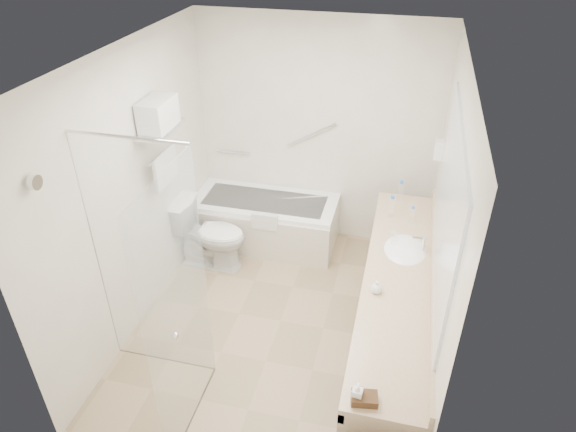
% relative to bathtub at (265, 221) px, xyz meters
% --- Properties ---
extents(floor, '(3.20, 3.20, 0.00)m').
position_rel_bathtub_xyz_m(floor, '(0.50, -1.24, -0.28)').
color(floor, tan).
rests_on(floor, ground).
extents(ceiling, '(2.60, 3.20, 0.10)m').
position_rel_bathtub_xyz_m(ceiling, '(0.50, -1.24, 2.22)').
color(ceiling, silver).
rests_on(ceiling, wall_back).
extents(wall_back, '(2.60, 0.10, 2.50)m').
position_rel_bathtub_xyz_m(wall_back, '(0.50, 0.36, 0.97)').
color(wall_back, silver).
rests_on(wall_back, ground).
extents(wall_front, '(2.60, 0.10, 2.50)m').
position_rel_bathtub_xyz_m(wall_front, '(0.50, -2.84, 0.97)').
color(wall_front, silver).
rests_on(wall_front, ground).
extents(wall_left, '(0.10, 3.20, 2.50)m').
position_rel_bathtub_xyz_m(wall_left, '(-0.80, -1.24, 0.97)').
color(wall_left, silver).
rests_on(wall_left, ground).
extents(wall_right, '(0.10, 3.20, 2.50)m').
position_rel_bathtub_xyz_m(wall_right, '(1.80, -1.24, 0.97)').
color(wall_right, silver).
rests_on(wall_right, ground).
extents(bathtub, '(1.60, 0.73, 0.59)m').
position_rel_bathtub_xyz_m(bathtub, '(0.00, 0.00, 0.00)').
color(bathtub, white).
rests_on(bathtub, floor).
extents(grab_bar_short, '(0.40, 0.03, 0.03)m').
position_rel_bathtub_xyz_m(grab_bar_short, '(-0.45, 0.32, 0.67)').
color(grab_bar_short, silver).
rests_on(grab_bar_short, wall_back).
extents(grab_bar_long, '(0.53, 0.03, 0.33)m').
position_rel_bathtub_xyz_m(grab_bar_long, '(0.45, 0.32, 0.97)').
color(grab_bar_long, silver).
rests_on(grab_bar_long, wall_back).
extents(shower_enclosure, '(0.96, 0.91, 2.11)m').
position_rel_bathtub_xyz_m(shower_enclosure, '(-0.13, -2.16, 0.79)').
color(shower_enclosure, silver).
rests_on(shower_enclosure, floor).
extents(towel_shelf, '(0.24, 0.55, 0.81)m').
position_rel_bathtub_xyz_m(towel_shelf, '(-0.67, -0.89, 1.48)').
color(towel_shelf, silver).
rests_on(towel_shelf, wall_left).
extents(vanity_counter, '(0.55, 2.70, 0.95)m').
position_rel_bathtub_xyz_m(vanity_counter, '(1.52, -1.39, 0.36)').
color(vanity_counter, tan).
rests_on(vanity_counter, floor).
extents(sink, '(0.40, 0.52, 0.14)m').
position_rel_bathtub_xyz_m(sink, '(1.55, -0.99, 0.54)').
color(sink, white).
rests_on(sink, vanity_counter).
extents(faucet, '(0.03, 0.03, 0.14)m').
position_rel_bathtub_xyz_m(faucet, '(1.70, -0.99, 0.65)').
color(faucet, silver).
rests_on(faucet, vanity_counter).
extents(mirror, '(0.02, 2.00, 1.20)m').
position_rel_bathtub_xyz_m(mirror, '(1.79, -1.39, 1.27)').
color(mirror, silver).
rests_on(mirror, wall_right).
extents(hairdryer_unit, '(0.08, 0.10, 0.18)m').
position_rel_bathtub_xyz_m(hairdryer_unit, '(1.75, -0.19, 1.17)').
color(hairdryer_unit, silver).
rests_on(hairdryer_unit, wall_right).
extents(toilet, '(0.79, 0.46, 0.76)m').
position_rel_bathtub_xyz_m(toilet, '(-0.45, -0.54, 0.10)').
color(toilet, white).
rests_on(toilet, floor).
extents(amenity_basket, '(0.17, 0.13, 0.05)m').
position_rel_bathtub_xyz_m(amenity_basket, '(1.39, -2.64, 0.60)').
color(amenity_basket, '#472D19').
rests_on(amenity_basket, vanity_counter).
extents(soap_bottle_a, '(0.08, 0.15, 0.07)m').
position_rel_bathtub_xyz_m(soap_bottle_a, '(1.35, -2.64, 0.61)').
color(soap_bottle_a, silver).
rests_on(soap_bottle_a, vanity_counter).
extents(soap_bottle_b, '(0.10, 0.12, 0.08)m').
position_rel_bathtub_xyz_m(soap_bottle_b, '(1.36, -1.61, 0.62)').
color(soap_bottle_b, silver).
rests_on(soap_bottle_b, vanity_counter).
extents(water_bottle_left, '(0.07, 0.07, 0.22)m').
position_rel_bathtub_xyz_m(water_bottle_left, '(1.39, -0.47, 0.67)').
color(water_bottle_left, silver).
rests_on(water_bottle_left, vanity_counter).
extents(water_bottle_mid, '(0.06, 0.06, 0.21)m').
position_rel_bathtub_xyz_m(water_bottle_mid, '(1.46, -0.14, 0.67)').
color(water_bottle_mid, silver).
rests_on(water_bottle_mid, vanity_counter).
extents(water_bottle_right, '(0.05, 0.05, 0.17)m').
position_rel_bathtub_xyz_m(water_bottle_right, '(1.58, -0.53, 0.65)').
color(water_bottle_right, silver).
rests_on(water_bottle_right, vanity_counter).
extents(drinking_glass_near, '(0.07, 0.07, 0.08)m').
position_rel_bathtub_xyz_m(drinking_glass_near, '(1.44, -0.86, 0.61)').
color(drinking_glass_near, silver).
rests_on(drinking_glass_near, vanity_counter).
extents(drinking_glass_far, '(0.08, 0.08, 0.09)m').
position_rel_bathtub_xyz_m(drinking_glass_far, '(1.45, -0.96, 0.62)').
color(drinking_glass_far, silver).
rests_on(drinking_glass_far, vanity_counter).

